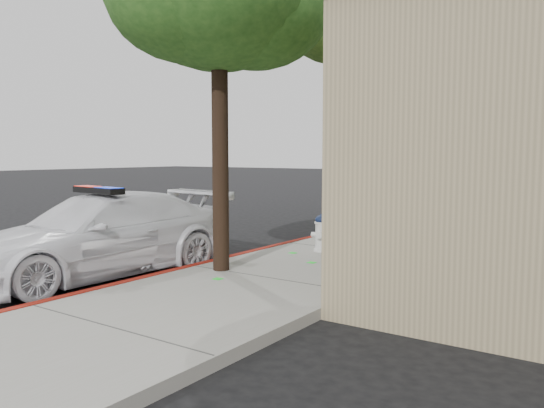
% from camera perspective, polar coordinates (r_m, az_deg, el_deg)
% --- Properties ---
extents(ground, '(120.00, 120.00, 0.00)m').
position_cam_1_polar(ground, '(9.69, -8.59, -7.19)').
color(ground, black).
rests_on(ground, ground).
extents(sidewalk, '(3.20, 60.00, 0.15)m').
position_cam_1_polar(sidewalk, '(11.19, 8.22, -5.10)').
color(sidewalk, gray).
rests_on(sidewalk, ground).
extents(red_curb, '(0.14, 60.00, 0.16)m').
position_cam_1_polar(red_curb, '(11.95, 1.60, -4.37)').
color(red_curb, '#9F2211').
rests_on(red_curb, ground).
extents(police_car, '(2.49, 5.03, 1.53)m').
position_cam_1_polar(police_car, '(9.75, -17.54, -3.07)').
color(police_car, white).
rests_on(police_car, ground).
extents(fire_hydrant, '(0.43, 0.37, 0.75)m').
position_cam_1_polar(fire_hydrant, '(10.86, 5.20, -2.99)').
color(fire_hydrant, white).
rests_on(fire_hydrant, sidewalk).
extents(street_tree_mid, '(3.69, 3.81, 7.05)m').
position_cam_1_polar(street_tree_mid, '(13.83, 9.43, 19.36)').
color(street_tree_mid, black).
rests_on(street_tree_mid, sidewalk).
extents(street_tree_far, '(3.09, 2.88, 5.44)m').
position_cam_1_polar(street_tree_far, '(18.27, 16.52, 11.85)').
color(street_tree_far, black).
rests_on(street_tree_far, sidewalk).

